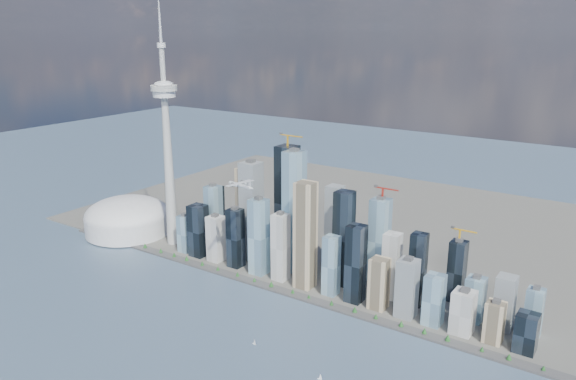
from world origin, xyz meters
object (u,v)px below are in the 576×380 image
Objects in this scene: sailboat_west at (254,343)px; sailboat_east at (320,377)px; needle_tower at (167,143)px; dome_stadium at (128,218)px; airplane at (240,185)px.

sailboat_east is (132.43, -20.56, -0.13)m from sailboat_west.
dome_stadium is at bearing -175.91° from needle_tower.
needle_tower is 241.40m from dome_stadium.
dome_stadium is 597.10m from sailboat_west.
sailboat_east is (261.21, -153.77, -206.02)m from airplane.
sailboat_west is at bearing -22.03° from dome_stadium.
needle_tower is at bearing 160.46° from sailboat_west.
dome_stadium is 728.02m from sailboat_east.
sailboat_east is at bearing -19.62° from dome_stadium.
needle_tower reaches higher than sailboat_east.
airplane is at bearing -19.48° from needle_tower.
airplane is (423.71, -90.34, 169.76)m from dome_stadium.
airplane is at bearing 138.28° from sailboat_east.
sailboat_east is (544.92, -254.11, -232.66)m from needle_tower.
airplane is 6.32× the size of sailboat_west.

